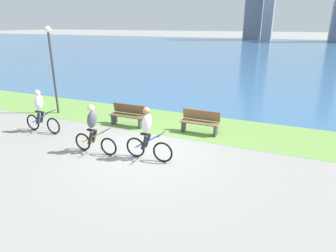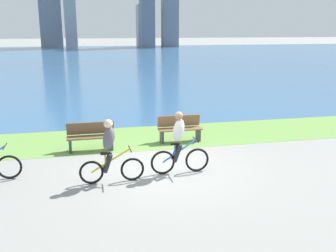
{
  "view_description": "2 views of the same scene",
  "coord_description": "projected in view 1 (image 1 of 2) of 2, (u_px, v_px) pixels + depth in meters",
  "views": [
    {
      "loc": [
        4.32,
        -7.92,
        4.09
      ],
      "look_at": [
        0.67,
        0.4,
        0.91
      ],
      "focal_mm": 31.56,
      "sensor_mm": 36.0,
      "label": 1
    },
    {
      "loc": [
        -2.09,
        -9.83,
        3.81
      ],
      "look_at": [
        0.23,
        0.51,
        1.1
      ],
      "focal_mm": 40.79,
      "sensor_mm": 36.0,
      "label": 2
    }
  ],
  "objects": [
    {
      "name": "ground_plane",
      "position": [
        145.0,
        153.0,
        9.83
      ],
      "size": [
        300.0,
        300.0,
        0.0
      ],
      "primitive_type": "plane",
      "color": "gray"
    },
    {
      "name": "bench_near_path",
      "position": [
        128.0,
        115.0,
        12.3
      ],
      "size": [
        1.5,
        0.47,
        0.9
      ],
      "color": "brown",
      "rests_on": "ground"
    },
    {
      "name": "bench_far_along_path",
      "position": [
        200.0,
        122.0,
        11.46
      ],
      "size": [
        1.5,
        0.47,
        0.9
      ],
      "color": "brown",
      "rests_on": "ground"
    },
    {
      "name": "cyclist_lead",
      "position": [
        148.0,
        134.0,
        9.09
      ],
      "size": [
        1.62,
        0.52,
        1.7
      ],
      "color": "black",
      "rests_on": "ground"
    },
    {
      "name": "bay_water_surface",
      "position": [
        271.0,
        50.0,
        46.06
      ],
      "size": [
        300.0,
        74.22,
        0.0
      ],
      "primitive_type": "cube",
      "color": "#386693",
      "rests_on": "ground"
    },
    {
      "name": "grass_strip_bayside",
      "position": [
        180.0,
        124.0,
        12.63
      ],
      "size": [
        120.0,
        3.12,
        0.01
      ],
      "primitive_type": "cube",
      "color": "#6B9947",
      "rests_on": "ground"
    },
    {
      "name": "cyclist_trailing",
      "position": [
        93.0,
        129.0,
        9.58
      ],
      "size": [
        1.65,
        0.52,
        1.65
      ],
      "color": "black",
      "rests_on": "ground"
    },
    {
      "name": "lamppost_tall",
      "position": [
        51.0,
        58.0,
        13.32
      ],
      "size": [
        0.28,
        0.28,
        3.96
      ],
      "color": "#38383D",
      "rests_on": "ground"
    },
    {
      "name": "cyclist_distant_rear",
      "position": [
        40.0,
        111.0,
        11.46
      ],
      "size": [
        1.71,
        0.52,
        1.69
      ],
      "color": "black",
      "rests_on": "ground"
    }
  ]
}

